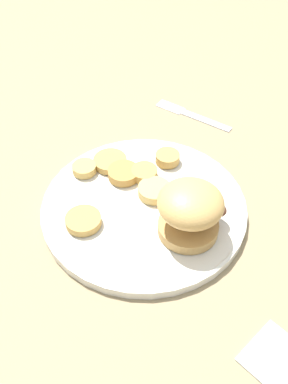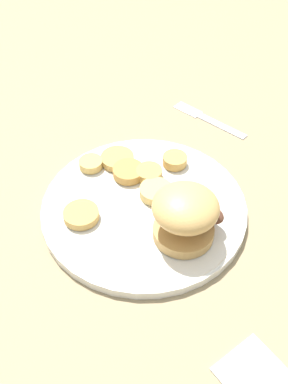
% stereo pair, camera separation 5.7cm
% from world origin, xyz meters
% --- Properties ---
extents(ground_plane, '(4.00, 4.00, 0.00)m').
position_xyz_m(ground_plane, '(0.00, 0.00, 0.00)').
color(ground_plane, '#937F5B').
extents(dinner_plate, '(0.31, 0.31, 0.02)m').
position_xyz_m(dinner_plate, '(0.00, 0.00, 0.01)').
color(dinner_plate, white).
rests_on(dinner_plate, ground_plane).
extents(sandwich, '(0.11, 0.10, 0.08)m').
position_xyz_m(sandwich, '(0.04, 0.07, 0.06)').
color(sandwich, tan).
rests_on(sandwich, dinner_plate).
extents(potato_round_0, '(0.05, 0.05, 0.01)m').
position_xyz_m(potato_round_0, '(-0.05, -0.04, 0.02)').
color(potato_round_0, '#BC8942').
rests_on(potato_round_0, dinner_plate).
extents(potato_round_1, '(0.04, 0.04, 0.02)m').
position_xyz_m(potato_round_1, '(-0.10, 0.03, 0.02)').
color(potato_round_1, tan).
rests_on(potato_round_1, dinner_plate).
extents(potato_round_2, '(0.04, 0.04, 0.01)m').
position_xyz_m(potato_round_2, '(-0.06, -0.01, 0.02)').
color(potato_round_2, tan).
rests_on(potato_round_2, dinner_plate).
extents(potato_round_3, '(0.05, 0.05, 0.01)m').
position_xyz_m(potato_round_3, '(0.05, -0.08, 0.02)').
color(potato_round_3, tan).
rests_on(potato_round_3, dinner_plate).
extents(potato_round_4, '(0.05, 0.05, 0.01)m').
position_xyz_m(potato_round_4, '(-0.08, -0.07, 0.02)').
color(potato_round_4, tan).
rests_on(potato_round_4, dinner_plate).
extents(potato_round_5, '(0.05, 0.05, 0.01)m').
position_xyz_m(potato_round_5, '(-0.02, 0.01, 0.02)').
color(potato_round_5, '#DBB766').
rests_on(potato_round_5, dinner_plate).
extents(potato_round_6, '(0.04, 0.04, 0.01)m').
position_xyz_m(potato_round_6, '(-0.06, -0.10, 0.02)').
color(potato_round_6, tan).
rests_on(potato_round_6, dinner_plate).
extents(fork, '(0.09, 0.15, 0.00)m').
position_xyz_m(fork, '(-0.25, 0.06, 0.00)').
color(fork, silver).
rests_on(fork, ground_plane).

